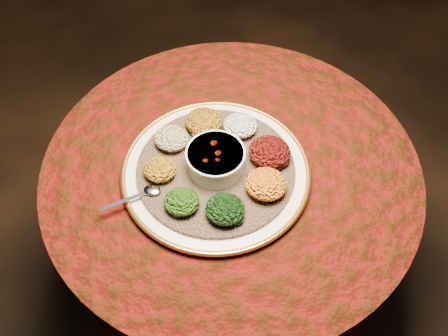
# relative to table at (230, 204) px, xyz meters

# --- Properties ---
(table) EXTENTS (0.96, 0.96, 0.73)m
(table) POSITION_rel_table_xyz_m (0.00, 0.00, 0.00)
(table) COLOR black
(table) RESTS_ON ground
(platter) EXTENTS (0.47, 0.47, 0.02)m
(platter) POSITION_rel_table_xyz_m (-0.03, -0.04, 0.19)
(platter) COLOR white
(platter) RESTS_ON table
(injera) EXTENTS (0.47, 0.47, 0.01)m
(injera) POSITION_rel_table_xyz_m (-0.03, -0.04, 0.20)
(injera) COLOR #896144
(injera) RESTS_ON platter
(stew_bowl) EXTENTS (0.14, 0.14, 0.06)m
(stew_bowl) POSITION_rel_table_xyz_m (-0.03, -0.04, 0.24)
(stew_bowl) COLOR silver
(stew_bowl) RESTS_ON injera
(spoon) EXTENTS (0.13, 0.10, 0.01)m
(spoon) POSITION_rel_table_xyz_m (-0.17, -0.15, 0.21)
(spoon) COLOR silver
(spoon) RESTS_ON injera
(portion_ayib) EXTENTS (0.09, 0.08, 0.04)m
(portion_ayib) POSITION_rel_table_xyz_m (0.00, 0.09, 0.23)
(portion_ayib) COLOR white
(portion_ayib) RESTS_ON injera
(portion_kitfo) EXTENTS (0.10, 0.10, 0.05)m
(portion_kitfo) POSITION_rel_table_xyz_m (0.09, 0.02, 0.23)
(portion_kitfo) COLOR black
(portion_kitfo) RESTS_ON injera
(portion_tikil) EXTENTS (0.10, 0.09, 0.05)m
(portion_tikil) POSITION_rel_table_xyz_m (0.10, -0.07, 0.23)
(portion_tikil) COLOR #BA870F
(portion_tikil) RESTS_ON injera
(portion_gomen) EXTENTS (0.09, 0.09, 0.04)m
(portion_gomen) POSITION_rel_table_xyz_m (0.02, -0.16, 0.23)
(portion_gomen) COLOR black
(portion_gomen) RESTS_ON injera
(portion_mixveg) EXTENTS (0.08, 0.08, 0.04)m
(portion_mixveg) POSITION_rel_table_xyz_m (-0.08, -0.16, 0.23)
(portion_mixveg) COLOR #A52F0A
(portion_mixveg) RESTS_ON injera
(portion_kik) EXTENTS (0.08, 0.08, 0.04)m
(portion_kik) POSITION_rel_table_xyz_m (-0.16, -0.09, 0.23)
(portion_kik) COLOR #B2760F
(portion_kik) RESTS_ON injera
(portion_timatim) EXTENTS (0.09, 0.08, 0.04)m
(portion_timatim) POSITION_rel_table_xyz_m (-0.16, 0.01, 0.23)
(portion_timatim) COLOR maroon
(portion_timatim) RESTS_ON injera
(portion_shiro) EXTENTS (0.10, 0.09, 0.05)m
(portion_shiro) POSITION_rel_table_xyz_m (-0.09, 0.08, 0.23)
(portion_shiro) COLOR #9A6C12
(portion_shiro) RESTS_ON injera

